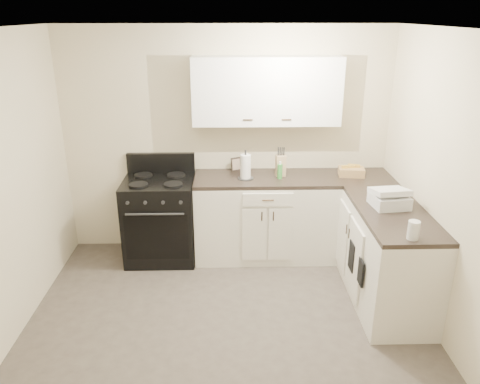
{
  "coord_description": "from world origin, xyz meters",
  "views": [
    {
      "loc": [
        0.03,
        -3.27,
        2.61
      ],
      "look_at": [
        0.13,
        0.85,
        1.02
      ],
      "focal_mm": 35.0,
      "sensor_mm": 36.0,
      "label": 1
    }
  ],
  "objects_px": {
    "stove": "(161,219)",
    "countertop_grill": "(389,201)",
    "knife_block": "(281,166)",
    "paper_towel": "(246,167)",
    "wicker_basket": "(351,172)"
  },
  "relations": [
    {
      "from": "stove",
      "to": "countertop_grill",
      "type": "height_order",
      "value": "countertop_grill"
    },
    {
      "from": "stove",
      "to": "knife_block",
      "type": "xyz_separation_m",
      "value": [
        1.32,
        0.07,
        0.59
      ]
    },
    {
      "from": "stove",
      "to": "paper_towel",
      "type": "bearing_deg",
      "value": -1.23
    },
    {
      "from": "knife_block",
      "to": "countertop_grill",
      "type": "bearing_deg",
      "value": -48.28
    },
    {
      "from": "paper_towel",
      "to": "wicker_basket",
      "type": "distance_m",
      "value": 1.16
    },
    {
      "from": "countertop_grill",
      "to": "paper_towel",
      "type": "bearing_deg",
      "value": 141.72
    },
    {
      "from": "wicker_basket",
      "to": "paper_towel",
      "type": "bearing_deg",
      "value": -176.7
    },
    {
      "from": "stove",
      "to": "paper_towel",
      "type": "distance_m",
      "value": 1.12
    },
    {
      "from": "paper_towel",
      "to": "knife_block",
      "type": "bearing_deg",
      "value": 12.75
    },
    {
      "from": "knife_block",
      "to": "countertop_grill",
      "type": "distance_m",
      "value": 1.27
    },
    {
      "from": "stove",
      "to": "paper_towel",
      "type": "relative_size",
      "value": 3.46
    },
    {
      "from": "knife_block",
      "to": "countertop_grill",
      "type": "xyz_separation_m",
      "value": [
        0.91,
        -0.88,
        -0.06
      ]
    },
    {
      "from": "paper_towel",
      "to": "stove",
      "type": "bearing_deg",
      "value": 178.77
    },
    {
      "from": "stove",
      "to": "knife_block",
      "type": "distance_m",
      "value": 1.45
    },
    {
      "from": "stove",
      "to": "wicker_basket",
      "type": "height_order",
      "value": "wicker_basket"
    }
  ]
}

